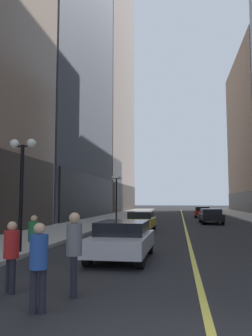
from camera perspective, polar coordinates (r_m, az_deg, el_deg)
ground_plane at (r=39.31m, az=9.62°, el=-8.42°), size 200.00×200.00×0.00m
sidewalk_left at (r=40.07m, az=-2.39°, el=-8.33°), size 4.50×78.00×0.15m
lane_centre_stripe at (r=39.31m, az=9.62°, el=-8.41°), size 0.16×70.00×0.01m
building_left_mid at (r=48.22m, az=-14.10°, el=23.38°), size 14.03×24.00×50.58m
building_left_far at (r=73.41m, az=-5.42°, el=19.86°), size 13.32×26.00×67.09m
car_silver at (r=12.16m, az=-0.61°, el=-11.84°), size 1.95×4.22×1.32m
car_yellow at (r=22.85m, az=2.53°, el=-8.86°), size 1.82×4.12×1.32m
car_black at (r=31.26m, az=14.14°, el=-7.79°), size 1.95×4.30×1.32m
car_red at (r=42.18m, az=12.72°, el=-7.18°), size 1.96×4.84×1.32m
pedestrian_in_grey_suit at (r=7.61m, az=-8.75°, el=-13.03°), size 0.43×0.43×1.80m
pedestrian_in_blue_hoodie at (r=6.69m, az=-14.54°, el=-14.86°), size 0.43×0.43×1.65m
pedestrian_in_green_parka at (r=11.23m, az=-15.34°, el=-11.12°), size 0.37×0.37×1.60m
pedestrian_in_red_jacket at (r=8.24m, az=-18.80°, el=-13.20°), size 0.47×0.47×1.59m
street_lamp_left_near at (r=13.55m, az=-17.15°, el=-0.20°), size 1.06×0.36×4.43m
street_lamp_left_far at (r=32.60m, az=-1.64°, el=-3.39°), size 1.06×0.36×4.43m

